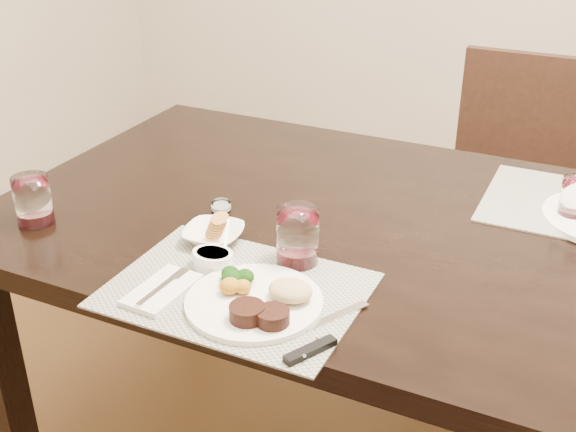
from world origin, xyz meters
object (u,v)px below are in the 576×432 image
at_px(dinner_plate, 259,300).
at_px(steak_knife, 317,341).
at_px(cracker_bowl, 214,234).
at_px(wine_glass_near, 297,239).
at_px(chair_far, 510,180).

bearing_deg(dinner_plate, steak_knife, -7.84).
relative_size(cracker_bowl, wine_glass_near, 1.24).
distance_m(steak_knife, cracker_bowl, 0.40).
bearing_deg(dinner_plate, chair_far, 94.08).
bearing_deg(dinner_plate, cracker_bowl, 152.42).
relative_size(steak_knife, cracker_bowl, 1.59).
bearing_deg(steak_knife, chair_far, 114.21).
bearing_deg(wine_glass_near, dinner_plate, -88.23).
distance_m(dinner_plate, steak_knife, 0.15).
distance_m(steak_knife, wine_glass_near, 0.27).
height_order(dinner_plate, cracker_bowl, cracker_bowl).
distance_m(chair_far, cracker_bowl, 1.27).
bearing_deg(steak_knife, wine_glass_near, 149.98).
height_order(chair_far, dinner_plate, chair_far).
bearing_deg(cracker_bowl, dinner_plate, -41.51).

